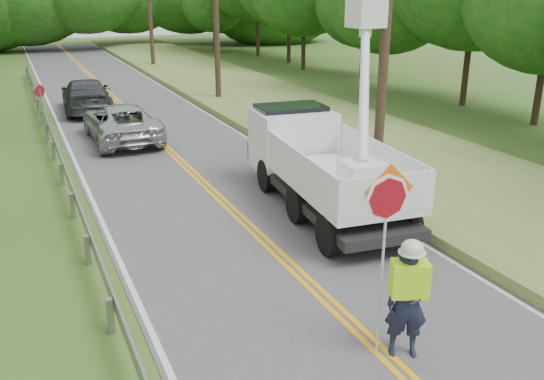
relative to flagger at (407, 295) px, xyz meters
name	(u,v)px	position (x,y,z in m)	size (l,w,h in m)	color
road	(180,161)	(-0.31, 12.71, -1.15)	(7.20, 96.00, 0.03)	#4B4B4E
guardrail	(58,153)	(-4.33, 13.61, -0.61)	(0.18, 48.00, 0.77)	gray
utility_poles	(272,3)	(4.69, 15.72, 4.11)	(1.60, 43.30, 10.00)	black
tall_grass_verge	(349,137)	(6.79, 12.71, -1.01)	(7.00, 96.00, 0.30)	#52742E
flagger	(407,295)	(0.00, 0.00, 0.00)	(1.20, 0.73, 3.21)	#191E33
bucket_truck	(316,147)	(2.29, 7.39, 0.41)	(3.90, 7.25, 6.88)	black
suv_silver	(121,122)	(-1.63, 16.45, -0.38)	(2.50, 5.43, 1.51)	#AFB0B6
suv_darkgrey	(86,95)	(-2.13, 23.05, -0.34)	(2.25, 5.54, 1.61)	#393C40
stop_sign_permanent	(42,105)	(-4.48, 17.24, 0.39)	(0.38, 0.37, 2.36)	gray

